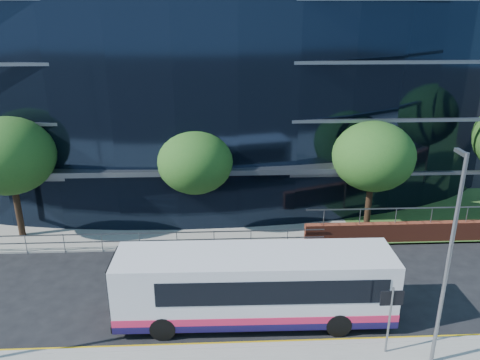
{
  "coord_description": "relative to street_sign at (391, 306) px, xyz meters",
  "views": [
    {
      "loc": [
        -1.67,
        -15.66,
        12.32
      ],
      "look_at": [
        -0.54,
        8.0,
        3.62
      ],
      "focal_mm": 35.0,
      "sensor_mm": 36.0,
      "label": 1
    }
  ],
  "objects": [
    {
      "name": "ground",
      "position": [
        -4.5,
        1.59,
        -2.15
      ],
      "size": [
        200.0,
        200.0,
        0.0
      ],
      "primitive_type": "plane",
      "color": "black",
      "rests_on": "ground"
    },
    {
      "name": "kerb",
      "position": [
        -4.5,
        0.59,
        -2.07
      ],
      "size": [
        80.0,
        0.25,
        0.16
      ],
      "primitive_type": "cube",
      "color": "gray",
      "rests_on": "ground"
    },
    {
      "name": "yellow_line_outer",
      "position": [
        -4.5,
        0.79,
        -2.14
      ],
      "size": [
        80.0,
        0.08,
        0.01
      ],
      "primitive_type": "cube",
      "color": "gold",
      "rests_on": "ground"
    },
    {
      "name": "yellow_line_inner",
      "position": [
        -4.5,
        0.94,
        -2.14
      ],
      "size": [
        80.0,
        0.08,
        0.01
      ],
      "primitive_type": "cube",
      "color": "gold",
      "rests_on": "ground"
    },
    {
      "name": "far_forecourt",
      "position": [
        -10.5,
        12.59,
        -2.1
      ],
      "size": [
        50.0,
        8.0,
        0.1
      ],
      "primitive_type": "cube",
      "color": "gray",
      "rests_on": "ground"
    },
    {
      "name": "glass_office",
      "position": [
        -8.5,
        22.44,
        5.85
      ],
      "size": [
        44.0,
        23.1,
        16.0
      ],
      "color": "black",
      "rests_on": "ground"
    },
    {
      "name": "guard_railings",
      "position": [
        -12.5,
        8.59,
        -1.33
      ],
      "size": [
        24.0,
        0.05,
        1.1
      ],
      "color": "slate",
      "rests_on": "ground"
    },
    {
      "name": "apartment_block",
      "position": [
        27.5,
        58.8,
        8.96
      ],
      "size": [
        60.0,
        42.0,
        30.0
      ],
      "color": "#2D511E",
      "rests_on": "ground"
    },
    {
      "name": "street_sign",
      "position": [
        0.0,
        0.0,
        0.0
      ],
      "size": [
        0.85,
        0.09,
        2.8
      ],
      "color": "slate",
      "rests_on": "pavement_near"
    },
    {
      "name": "tree_far_a",
      "position": [
        -17.5,
        10.59,
        2.71
      ],
      "size": [
        4.95,
        4.95,
        6.98
      ],
      "color": "black",
      "rests_on": "ground"
    },
    {
      "name": "tree_far_b",
      "position": [
        -7.5,
        11.09,
        2.06
      ],
      "size": [
        4.29,
        4.29,
        6.05
      ],
      "color": "black",
      "rests_on": "ground"
    },
    {
      "name": "tree_far_c",
      "position": [
        2.5,
        10.59,
        2.39
      ],
      "size": [
        4.62,
        4.62,
        6.51
      ],
      "color": "black",
      "rests_on": "ground"
    },
    {
      "name": "tree_dist_e",
      "position": [
        19.5,
        41.59,
        2.39
      ],
      "size": [
        4.62,
        4.62,
        6.51
      ],
      "color": "black",
      "rests_on": "ground"
    },
    {
      "name": "streetlight_east",
      "position": [
        1.5,
        -0.59,
        2.29
      ],
      "size": [
        0.15,
        0.77,
        8.0
      ],
      "color": "slate",
      "rests_on": "pavement_near"
    },
    {
      "name": "city_bus",
      "position": [
        -4.68,
        2.4,
        -0.52
      ],
      "size": [
        11.4,
        2.78,
        3.07
      ],
      "rotation": [
        0.0,
        0.0,
        -0.02
      ],
      "color": "silver",
      "rests_on": "ground"
    }
  ]
}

